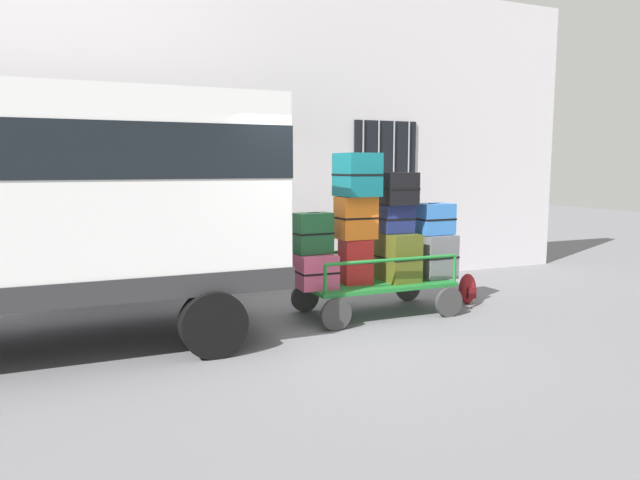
# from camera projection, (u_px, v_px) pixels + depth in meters

# --- Properties ---
(ground_plane) EXTENTS (40.00, 40.00, 0.00)m
(ground_plane) POSITION_uv_depth(u_px,v_px,m) (328.00, 326.00, 7.24)
(ground_plane) COLOR slate
(building_wall) EXTENTS (12.00, 0.38, 5.00)m
(building_wall) POSITION_uv_depth(u_px,v_px,m) (261.00, 133.00, 9.35)
(building_wall) COLOR silver
(building_wall) RESTS_ON ground
(van) EXTENTS (4.91, 2.16, 2.75)m
(van) POSITION_uv_depth(u_px,v_px,m) (43.00, 193.00, 6.17)
(van) COLOR white
(van) RESTS_ON ground
(luggage_cart) EXTENTS (2.03, 1.07, 0.44)m
(luggage_cart) POSITION_uv_depth(u_px,v_px,m) (376.00, 288.00, 7.79)
(luggage_cart) COLOR #1E722D
(luggage_cart) RESTS_ON ground
(cart_railing) EXTENTS (1.92, 0.93, 0.38)m
(cart_railing) POSITION_uv_depth(u_px,v_px,m) (376.00, 259.00, 7.74)
(cart_railing) COLOR #1E722D
(cart_railing) RESTS_ON luggage_cart
(suitcase_left_bottom) EXTENTS (0.50, 0.49, 0.43)m
(suitcase_left_bottom) POSITION_uv_depth(u_px,v_px,m) (315.00, 271.00, 7.37)
(suitcase_left_bottom) COLOR #CC4C72
(suitcase_left_bottom) RESTS_ON luggage_cart
(suitcase_left_middle) EXTENTS (0.50, 0.31, 0.52)m
(suitcase_left_middle) POSITION_uv_depth(u_px,v_px,m) (313.00, 233.00, 7.37)
(suitcase_left_middle) COLOR #194C28
(suitcase_left_middle) RESTS_ON suitcase_left_bottom
(suitcase_midleft_bottom) EXTENTS (0.41, 0.38, 0.59)m
(suitcase_midleft_bottom) POSITION_uv_depth(u_px,v_px,m) (355.00, 261.00, 7.64)
(suitcase_midleft_bottom) COLOR #B21E1E
(suitcase_midleft_bottom) RESTS_ON luggage_cart
(suitcase_midleft_middle) EXTENTS (0.49, 0.37, 0.55)m
(suitcase_midleft_middle) POSITION_uv_depth(u_px,v_px,m) (356.00, 218.00, 7.57)
(suitcase_midleft_middle) COLOR orange
(suitcase_midleft_middle) RESTS_ON suitcase_midleft_bottom
(suitcase_midleft_top) EXTENTS (0.50, 0.55, 0.56)m
(suitcase_midleft_top) POSITION_uv_depth(u_px,v_px,m) (357.00, 175.00, 7.48)
(suitcase_midleft_top) COLOR #0F5960
(suitcase_midleft_top) RESTS_ON suitcase_midleft_middle
(suitcase_center_bottom) EXTENTS (0.46, 0.70, 0.65)m
(suitcase_center_bottom) POSITION_uv_depth(u_px,v_px,m) (395.00, 256.00, 7.87)
(suitcase_center_bottom) COLOR #4C5119
(suitcase_center_bottom) RESTS_ON luggage_cart
(suitcase_center_middle) EXTENTS (0.44, 0.37, 0.38)m
(suitcase_center_middle) POSITION_uv_depth(u_px,v_px,m) (396.00, 219.00, 7.81)
(suitcase_center_middle) COLOR navy
(suitcase_center_middle) RESTS_ON suitcase_center_bottom
(suitcase_center_top) EXTENTS (0.46, 0.59, 0.43)m
(suitcase_center_top) POSITION_uv_depth(u_px,v_px,m) (396.00, 188.00, 7.77)
(suitcase_center_top) COLOR black
(suitcase_center_top) RESTS_ON suitcase_center_middle
(suitcase_midright_bottom) EXTENTS (0.50, 0.62, 0.60)m
(suitcase_midright_bottom) POSITION_uv_depth(u_px,v_px,m) (432.00, 255.00, 8.12)
(suitcase_midright_bottom) COLOR slate
(suitcase_midright_bottom) RESTS_ON luggage_cart
(suitcase_midright_middle) EXTENTS (0.51, 0.41, 0.43)m
(suitcase_midright_middle) POSITION_uv_depth(u_px,v_px,m) (434.00, 219.00, 8.04)
(suitcase_midright_middle) COLOR #3372C6
(suitcase_midright_middle) RESTS_ON suitcase_midright_bottom
(backpack) EXTENTS (0.27, 0.22, 0.44)m
(backpack) POSITION_uv_depth(u_px,v_px,m) (468.00, 289.00, 8.40)
(backpack) COLOR maroon
(backpack) RESTS_ON ground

